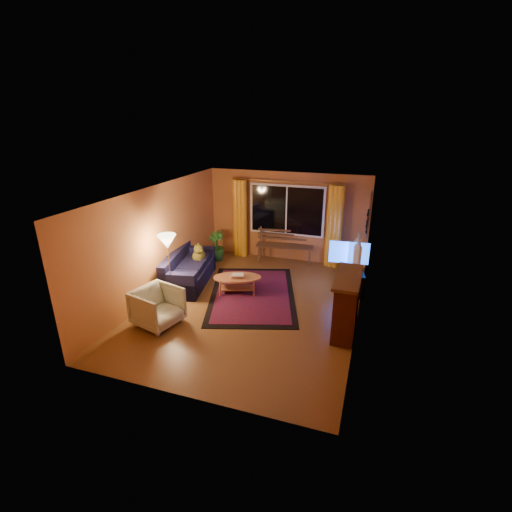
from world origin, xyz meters
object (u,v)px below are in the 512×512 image
(sofa, at_px, (189,268))
(floor_lamp, at_px, (169,269))
(tv_console, at_px, (351,277))
(bench, at_px, (284,254))
(armchair, at_px, (157,305))
(coffee_table, at_px, (237,285))

(sofa, height_order, floor_lamp, floor_lamp)
(sofa, height_order, tv_console, sofa)
(bench, xyz_separation_m, sofa, (-1.87, -2.15, 0.16))
(bench, distance_m, sofa, 2.85)
(sofa, height_order, armchair, armchair)
(armchair, bearing_deg, sofa, 24.55)
(bench, distance_m, armchair, 4.36)
(bench, bearing_deg, coffee_table, -111.70)
(bench, bearing_deg, armchair, -118.61)
(coffee_table, xyz_separation_m, tv_console, (2.50, 1.13, 0.07))
(sofa, distance_m, floor_lamp, 1.05)
(coffee_table, bearing_deg, armchair, -118.33)
(floor_lamp, bearing_deg, sofa, 94.10)
(armchair, bearing_deg, bench, -5.94)
(bench, bearing_deg, sofa, -139.14)
(bench, bearing_deg, tv_console, -38.33)
(armchair, relative_size, coffee_table, 0.75)
(armchair, bearing_deg, floor_lamp, 30.29)
(sofa, relative_size, armchair, 2.36)
(floor_lamp, relative_size, tv_console, 1.18)
(bench, distance_m, tv_console, 2.25)
(sofa, bearing_deg, tv_console, 3.54)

